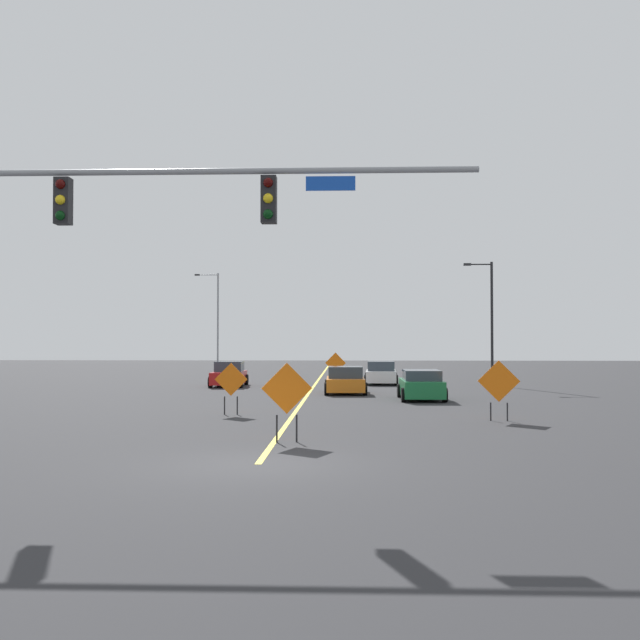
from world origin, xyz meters
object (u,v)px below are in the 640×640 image
(street_lamp_far_left, at_px, (490,317))
(car_white_passing, at_px, (381,373))
(construction_sign_median_far, at_px, (231,382))
(street_lamp_far_right, at_px, (216,316))
(construction_sign_median_near, at_px, (336,364))
(construction_sign_left_shoulder, at_px, (287,392))
(car_red_far, at_px, (229,375))
(construction_sign_left_lane, at_px, (499,383))
(traffic_signal_assembly, at_px, (66,226))
(car_orange_distant, at_px, (345,381))
(car_green_near, at_px, (421,385))

(street_lamp_far_left, xyz_separation_m, car_white_passing, (-6.49, 1.23, -3.46))
(street_lamp_far_left, bearing_deg, construction_sign_median_far, -125.90)
(street_lamp_far_right, relative_size, construction_sign_median_near, 4.64)
(construction_sign_left_shoulder, relative_size, car_white_passing, 0.49)
(car_white_passing, bearing_deg, construction_sign_median_far, -108.55)
(street_lamp_far_left, xyz_separation_m, construction_sign_left_shoulder, (-10.22, -25.01, -2.78))
(street_lamp_far_left, distance_m, car_red_far, 16.02)
(construction_sign_left_shoulder, relative_size, car_red_far, 0.53)
(car_white_passing, bearing_deg, street_lamp_far_left, -10.72)
(street_lamp_far_right, bearing_deg, construction_sign_left_lane, -67.97)
(traffic_signal_assembly, relative_size, construction_sign_left_lane, 6.83)
(construction_sign_median_near, xyz_separation_m, car_orange_distant, (0.65, -9.89, -0.54))
(street_lamp_far_right, distance_m, construction_sign_left_shoulder, 49.41)
(construction_sign_left_shoulder, bearing_deg, construction_sign_median_far, 110.11)
(street_lamp_far_left, bearing_deg, construction_sign_median_near, 162.52)
(street_lamp_far_left, distance_m, car_green_near, 12.48)
(street_lamp_far_right, distance_m, construction_sign_median_near, 23.48)
(construction_sign_median_far, relative_size, car_orange_distant, 0.49)
(street_lamp_far_right, xyz_separation_m, construction_sign_left_shoulder, (10.50, -48.14, -3.58))
(car_white_passing, bearing_deg, construction_sign_median_near, 149.03)
(construction_sign_median_far, height_order, car_red_far, construction_sign_median_far)
(construction_sign_median_near, distance_m, car_white_passing, 3.37)
(car_orange_distant, bearing_deg, street_lamp_far_right, 111.80)
(car_red_far, bearing_deg, construction_sign_left_shoulder, -77.25)
(car_red_far, distance_m, car_white_passing, 9.44)
(car_white_passing, bearing_deg, construction_sign_left_lane, -81.69)
(construction_sign_median_far, bearing_deg, street_lamp_far_left, 54.10)
(street_lamp_far_right, distance_m, construction_sign_left_lane, 46.18)
(car_green_near, bearing_deg, street_lamp_far_left, 64.27)
(construction_sign_median_near, xyz_separation_m, car_white_passing, (2.86, -1.71, -0.51))
(street_lamp_far_left, bearing_deg, street_lamp_far_right, 131.86)
(street_lamp_far_left, relative_size, construction_sign_median_near, 3.88)
(construction_sign_median_far, distance_m, car_white_passing, 20.06)
(car_white_passing, bearing_deg, street_lamp_far_right, 123.01)
(street_lamp_far_right, xyz_separation_m, construction_sign_left_lane, (17.27, -42.68, -3.65))
(construction_sign_median_near, relative_size, car_orange_distant, 0.49)
(traffic_signal_assembly, distance_m, car_red_far, 27.65)
(car_green_near, bearing_deg, street_lamp_far_right, 114.57)
(street_lamp_far_right, xyz_separation_m, construction_sign_median_far, (7.85, -40.91, -3.73))
(car_orange_distant, relative_size, car_green_near, 0.99)
(construction_sign_left_shoulder, xyz_separation_m, car_red_far, (-5.36, 23.70, -0.68))
(traffic_signal_assembly, bearing_deg, construction_sign_median_near, 79.98)
(construction_sign_left_lane, relative_size, car_red_far, 0.51)
(street_lamp_far_right, height_order, car_green_near, street_lamp_far_right)
(street_lamp_far_left, relative_size, construction_sign_left_lane, 3.63)
(traffic_signal_assembly, distance_m, construction_sign_left_shoulder, 7.08)
(car_white_passing, bearing_deg, traffic_signal_assembly, -105.79)
(car_red_far, bearing_deg, street_lamp_far_right, 101.87)
(traffic_signal_assembly, xyz_separation_m, car_red_far, (-0.68, 27.25, -4.64))
(car_red_far, bearing_deg, car_green_near, -42.45)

